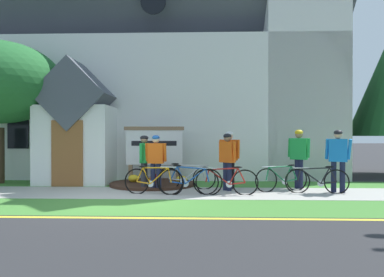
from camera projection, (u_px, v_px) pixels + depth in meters
ground at (141, 182)px, 13.31m from camera, size 140.00×140.00×0.00m
sidewalk_slab at (140, 193)px, 10.73m from camera, size 32.00×2.24×0.01m
grass_verge at (123, 207)px, 8.61m from camera, size 32.00×2.01×0.01m
church_lawn at (150, 184)px, 12.71m from camera, size 24.00×1.71×0.01m
curb_paint_stripe at (110, 218)px, 7.46m from camera, size 28.00×0.16×0.01m
church_building at (175, 67)px, 17.65m from camera, size 14.46×10.69×13.48m
church_sign at (154, 147)px, 12.68m from camera, size 1.99×0.19×1.91m
flower_bed at (153, 183)px, 12.28m from camera, size 2.73×2.73×0.34m
bicycle_silver at (154, 181)px, 10.43m from camera, size 1.69×0.37×0.80m
bicycle_blue at (186, 177)px, 11.37m from camera, size 1.76×0.26×0.81m
bicycle_white at (226, 181)px, 10.36m from camera, size 1.78×0.23×0.80m
bicycle_green at (282, 179)px, 11.03m from camera, size 1.61×0.58×0.79m
bicycle_black at (189, 181)px, 10.37m from camera, size 1.81×0.18×0.83m
bicycle_red at (317, 180)px, 10.62m from camera, size 1.75×0.21×0.79m
cyclist_in_red_jersey at (299, 154)px, 11.57m from camera, size 0.56×0.55×1.79m
cyclist_in_white_jersey at (156, 159)px, 11.08m from camera, size 0.63×0.33×1.63m
cyclist_in_blue_jersey at (144, 158)px, 11.41m from camera, size 0.26×0.70×1.62m
cyclist_in_yellow_jersey at (338, 155)px, 10.72m from camera, size 0.61×0.50×1.77m
cyclist_in_orange_jersey at (229, 155)px, 11.58m from camera, size 0.60×0.50×1.74m
cyclist_in_green_jersey at (227, 157)px, 11.13m from camera, size 0.48×0.64×1.68m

